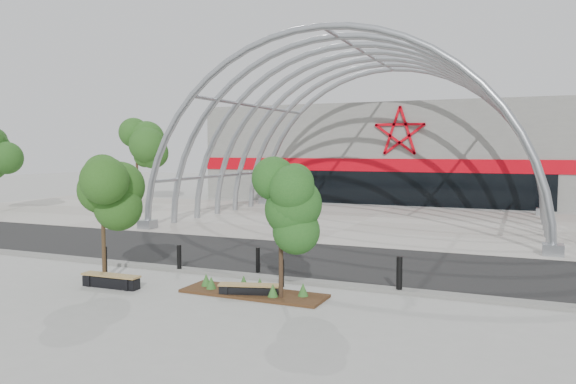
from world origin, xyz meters
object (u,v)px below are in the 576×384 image
Objects in this scene: street_tree_1 at (281,206)px; bollard_2 at (282,273)px; bench_0 at (111,281)px; street_tree_0 at (102,196)px; bench_1 at (249,291)px.

bollard_2 is (-0.61, 1.46, -2.29)m from street_tree_1.
bench_0 is 5.38m from bollard_2.
bench_1 is at bearing 4.85° from street_tree_0.
bench_1 is at bearing -178.72° from street_tree_1.
street_tree_1 reaches higher than bollard_2.
bench_0 is at bearing -171.11° from bench_1.
street_tree_0 is at bearing -175.15° from bench_1.
street_tree_1 is 2.74m from bench_1.
bench_0 is 4.55m from bench_1.
bench_0 is at bearing -29.22° from street_tree_0.
bollard_2 is (5.41, 1.91, -2.42)m from street_tree_0.
street_tree_0 is 6.22m from bollard_2.
street_tree_1 is at bearing -67.46° from bollard_2.
street_tree_1 is 1.89× the size of bench_0.
bollard_2 is (0.41, 1.49, 0.25)m from bench_1.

